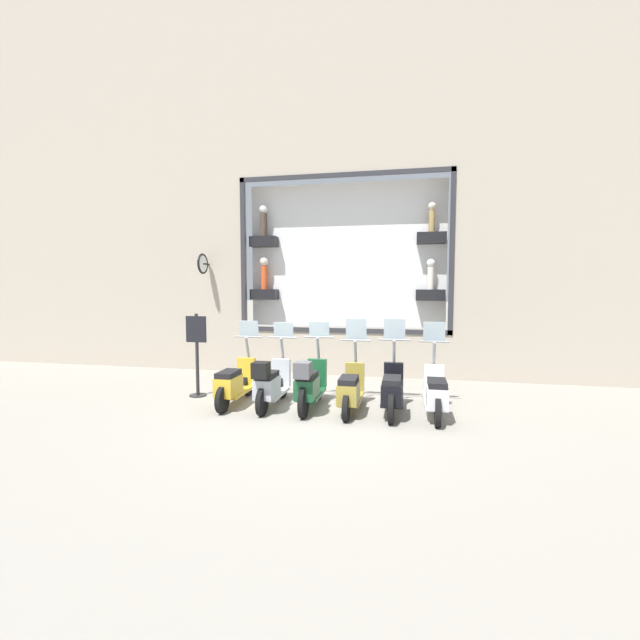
# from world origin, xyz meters

# --- Properties ---
(ground_plane) EXTENTS (120.00, 120.00, 0.00)m
(ground_plane) POSITION_xyz_m (0.00, 0.00, 0.00)
(ground_plane) COLOR gray
(building_facade) EXTENTS (1.19, 36.00, 10.74)m
(building_facade) POSITION_xyz_m (3.60, 0.00, 5.49)
(building_facade) COLOR #ADA08E
(building_facade) RESTS_ON ground_plane
(scooter_white_0) EXTENTS (1.80, 0.61, 1.63)m
(scooter_white_0) POSITION_xyz_m (0.25, -2.16, 0.43)
(scooter_white_0) COLOR black
(scooter_white_0) RESTS_ON ground_plane
(scooter_black_1) EXTENTS (1.80, 0.60, 1.68)m
(scooter_black_1) POSITION_xyz_m (0.26, -1.40, 0.44)
(scooter_black_1) COLOR black
(scooter_black_1) RESTS_ON ground_plane
(scooter_olive_2) EXTENTS (1.79, 0.60, 1.68)m
(scooter_olive_2) POSITION_xyz_m (0.25, -0.64, 0.42)
(scooter_olive_2) COLOR black
(scooter_olive_2) RESTS_ON ground_plane
(scooter_green_3) EXTENTS (1.81, 0.61, 1.60)m
(scooter_green_3) POSITION_xyz_m (0.20, 0.12, 0.49)
(scooter_green_3) COLOR black
(scooter_green_3) RESTS_ON ground_plane
(scooter_silver_4) EXTENTS (1.80, 0.60, 1.57)m
(scooter_silver_4) POSITION_xyz_m (0.19, 0.88, 0.47)
(scooter_silver_4) COLOR black
(scooter_silver_4) RESTS_ON ground_plane
(scooter_yellow_5) EXTENTS (1.80, 0.60, 1.60)m
(scooter_yellow_5) POSITION_xyz_m (0.25, 1.64, 0.43)
(scooter_yellow_5) COLOR black
(scooter_yellow_5) RESTS_ON ground_plane
(shop_sign_post) EXTENTS (0.36, 0.45, 1.75)m
(shop_sign_post) POSITION_xyz_m (0.74, 2.68, 0.95)
(shop_sign_post) COLOR #232326
(shop_sign_post) RESTS_ON ground_plane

